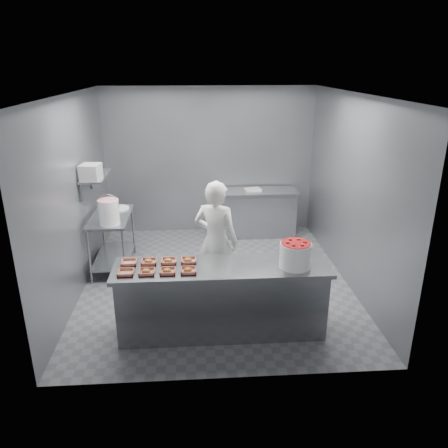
{
  "coord_description": "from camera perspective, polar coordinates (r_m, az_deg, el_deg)",
  "views": [
    {
      "loc": [
        -0.3,
        -6.07,
        3.18
      ],
      "look_at": [
        0.11,
        -0.2,
        1.01
      ],
      "focal_mm": 35.0,
      "sensor_mm": 36.0,
      "label": 1
    }
  ],
  "objects": [
    {
      "name": "floor",
      "position": [
        6.86,
        -1.03,
        -7.37
      ],
      "size": [
        4.5,
        4.5,
        0.0
      ],
      "primitive_type": "plane",
      "color": "#4C4C51",
      "rests_on": "ground"
    },
    {
      "name": "ceiling",
      "position": [
        6.09,
        -1.2,
        16.67
      ],
      "size": [
        4.5,
        4.5,
        0.0
      ],
      "primitive_type": "plane",
      "rotation": [
        3.14,
        0.0,
        0.0
      ],
      "color": "white",
      "rests_on": "wall_back"
    },
    {
      "name": "wall_back",
      "position": [
        8.51,
        -1.9,
        8.18
      ],
      "size": [
        4.0,
        0.04,
        2.8
      ],
      "primitive_type": "cube",
      "color": "slate",
      "rests_on": "ground"
    },
    {
      "name": "wall_left",
      "position": [
        6.55,
        -18.9,
        3.37
      ],
      "size": [
        0.04,
        4.5,
        2.8
      ],
      "primitive_type": "cube",
      "color": "slate",
      "rests_on": "ground"
    },
    {
      "name": "wall_right",
      "position": [
        6.73,
        16.2,
        4.11
      ],
      "size": [
        0.04,
        4.5,
        2.8
      ],
      "primitive_type": "cube",
      "color": "slate",
      "rests_on": "ground"
    },
    {
      "name": "service_counter",
      "position": [
        5.46,
        -0.29,
        -9.72
      ],
      "size": [
        2.6,
        0.7,
        0.9
      ],
      "color": "slate",
      "rests_on": "ground"
    },
    {
      "name": "prep_table",
      "position": [
        7.28,
        -14.4,
        -1.23
      ],
      "size": [
        0.6,
        1.2,
        0.9
      ],
      "color": "slate",
      "rests_on": "ground"
    },
    {
      "name": "back_counter",
      "position": [
        8.51,
        4.33,
        1.51
      ],
      "size": [
        1.5,
        0.6,
        0.9
      ],
      "color": "slate",
      "rests_on": "ground"
    },
    {
      "name": "wall_shelf",
      "position": [
        7.03,
        -16.45,
        6.02
      ],
      "size": [
        0.35,
        0.9,
        0.03
      ],
      "primitive_type": "cube",
      "color": "slate",
      "rests_on": "wall_left"
    },
    {
      "name": "tray_0",
      "position": [
        5.17,
        -12.69,
        -6.19
      ],
      "size": [
        0.19,
        0.18,
        0.04
      ],
      "color": "tan",
      "rests_on": "service_counter"
    },
    {
      "name": "tray_1",
      "position": [
        5.14,
        -10.07,
        -6.13
      ],
      "size": [
        0.19,
        0.18,
        0.06
      ],
      "color": "tan",
      "rests_on": "service_counter"
    },
    {
      "name": "tray_2",
      "position": [
        5.12,
        -7.38,
        -6.09
      ],
      "size": [
        0.19,
        0.18,
        0.06
      ],
      "color": "tan",
      "rests_on": "service_counter"
    },
    {
      "name": "tray_3",
      "position": [
        5.11,
        -4.68,
        -6.04
      ],
      "size": [
        0.19,
        0.18,
        0.06
      ],
      "color": "tan",
      "rests_on": "service_counter"
    },
    {
      "name": "tray_4",
      "position": [
        5.42,
        -12.29,
        -4.91
      ],
      "size": [
        0.19,
        0.18,
        0.04
      ],
      "color": "tan",
      "rests_on": "service_counter"
    },
    {
      "name": "tray_5",
      "position": [
        5.38,
        -9.79,
        -4.85
      ],
      "size": [
        0.19,
        0.18,
        0.06
      ],
      "color": "tan",
      "rests_on": "service_counter"
    },
    {
      "name": "tray_6",
      "position": [
        5.36,
        -7.23,
        -4.8
      ],
      "size": [
        0.19,
        0.18,
        0.06
      ],
      "color": "tan",
      "rests_on": "service_counter"
    },
    {
      "name": "tray_7",
      "position": [
        5.35,
        -4.66,
        -4.75
      ],
      "size": [
        0.19,
        0.18,
        0.06
      ],
      "color": "tan",
      "rests_on": "service_counter"
    },
    {
      "name": "worker",
      "position": [
        6.04,
        -1.04,
        -2.28
      ],
      "size": [
        0.74,
        0.63,
        1.73
      ],
      "primitive_type": "imported",
      "rotation": [
        0.0,
        0.0,
        2.73
      ],
      "color": "white",
      "rests_on": "ground"
    },
    {
      "name": "strawberry_tub",
      "position": [
        5.23,
        9.31,
        -3.9
      ],
      "size": [
        0.37,
        0.37,
        0.31
      ],
      "color": "white",
      "rests_on": "service_counter"
    },
    {
      "name": "glaze_bucket",
      "position": [
        6.73,
        -14.8,
        1.6
      ],
      "size": [
        0.32,
        0.3,
        0.47
      ],
      "color": "white",
      "rests_on": "prep_table"
    },
    {
      "name": "bucket_lid",
      "position": [
        7.48,
        -13.52,
        2.04
      ],
      "size": [
        0.41,
        0.41,
        0.03
      ],
      "primitive_type": "cylinder",
      "rotation": [
        0.0,
        0.0,
        -0.34
      ],
      "color": "white",
      "rests_on": "prep_table"
    },
    {
      "name": "rag",
      "position": [
        7.54,
        -14.33,
        2.09
      ],
      "size": [
        0.17,
        0.16,
        0.02
      ],
      "primitive_type": "cube",
      "rotation": [
        0.0,
        0.0,
        0.36
      ],
      "color": "#CCB28C",
      "rests_on": "prep_table"
    },
    {
      "name": "appliance",
      "position": [
        6.74,
        -17.01,
        6.52
      ],
      "size": [
        0.3,
        0.33,
        0.23
      ],
      "primitive_type": "cube",
      "rotation": [
        0.0,
        0.0,
        -0.11
      ],
      "color": "gray",
      "rests_on": "wall_shelf"
    },
    {
      "name": "paper_stack",
      "position": [
        8.36,
        3.76,
        4.51
      ],
      "size": [
        0.33,
        0.27,
        0.04
      ],
      "primitive_type": "cube",
      "rotation": [
        0.0,
        0.0,
        0.18
      ],
      "color": "silver",
      "rests_on": "back_counter"
    }
  ]
}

